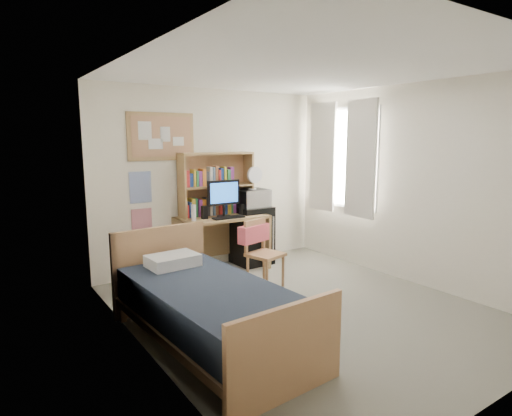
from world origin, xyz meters
TOP-DOWN VIEW (x-y plane):
  - floor at (0.00, 0.00)m, footprint 3.60×4.20m
  - ceiling at (0.00, 0.00)m, footprint 3.60×4.20m
  - wall_back at (0.00, 2.10)m, footprint 3.60×0.04m
  - wall_front at (0.00, -2.10)m, footprint 3.60×0.04m
  - wall_left at (-1.80, 0.00)m, footprint 0.04×4.20m
  - wall_right at (1.80, 0.00)m, footprint 0.04×4.20m
  - window_unit at (1.75, 1.20)m, footprint 0.10×1.40m
  - curtain_left at (1.72, 0.80)m, footprint 0.04×0.55m
  - curtain_right at (1.72, 1.60)m, footprint 0.04×0.55m
  - bulletin_board at (-0.78, 2.08)m, footprint 0.94×0.03m
  - poster_wave at (-1.10, 2.09)m, footprint 0.30×0.01m
  - poster_japan at (-1.10, 2.09)m, footprint 0.28×0.01m
  - desk at (-0.04, 1.76)m, footprint 1.30×0.68m
  - desk_chair at (0.07, 0.84)m, footprint 0.53×0.53m
  - mini_fridge at (0.51, 1.82)m, footprint 0.53×0.53m
  - bed at (-1.26, -0.16)m, footprint 1.16×2.14m
  - hutch at (-0.04, 1.91)m, footprint 1.11×0.32m
  - monitor at (-0.04, 1.70)m, footprint 0.49×0.06m
  - keyboard at (-0.05, 1.56)m, footprint 0.46×0.16m
  - speaker_left at (-0.34, 1.71)m, footprint 0.08×0.08m
  - speaker_right at (0.26, 1.69)m, footprint 0.07×0.07m
  - water_bottle at (-0.53, 1.68)m, footprint 0.07×0.07m
  - hoodie at (0.02, 1.03)m, footprint 0.49×0.26m
  - microwave at (0.51, 1.80)m, footprint 0.46×0.35m
  - desk_fan at (0.51, 1.80)m, footprint 0.25×0.25m
  - pillow at (-1.30, 0.59)m, footprint 0.53×0.38m

SIDE VIEW (x-z plane):
  - floor at x=0.00m, z-range -0.02..0.00m
  - bed at x=-1.26m, z-range 0.00..0.57m
  - desk at x=-0.04m, z-range 0.00..0.80m
  - desk_chair at x=0.07m, z-range 0.00..0.87m
  - mini_fridge at x=0.51m, z-range 0.00..0.88m
  - pillow at x=-1.30m, z-range 0.57..0.70m
  - hoodie at x=0.02m, z-range 0.56..0.79m
  - poster_japan at x=-1.10m, z-range 0.60..0.96m
  - keyboard at x=-0.05m, z-range 0.80..0.82m
  - speaker_right at x=0.26m, z-range 0.80..0.95m
  - speaker_left at x=-0.34m, z-range 0.80..0.98m
  - water_bottle at x=-0.53m, z-range 0.80..1.02m
  - microwave at x=0.51m, z-range 0.88..1.14m
  - monitor at x=-0.04m, z-range 0.80..1.32m
  - hutch at x=-0.04m, z-range 0.80..1.70m
  - poster_wave at x=-1.10m, z-range 1.04..1.46m
  - desk_fan at x=0.51m, z-range 1.14..1.45m
  - wall_back at x=0.00m, z-range 0.00..2.60m
  - wall_front at x=0.00m, z-range 0.00..2.60m
  - wall_left at x=-1.80m, z-range 0.00..2.60m
  - wall_right at x=1.80m, z-range 0.00..2.60m
  - window_unit at x=1.75m, z-range 0.75..2.45m
  - curtain_left at x=1.72m, z-range 0.75..2.45m
  - curtain_right at x=1.72m, z-range 0.75..2.45m
  - bulletin_board at x=-0.78m, z-range 1.60..2.24m
  - ceiling at x=0.00m, z-range 2.59..2.61m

